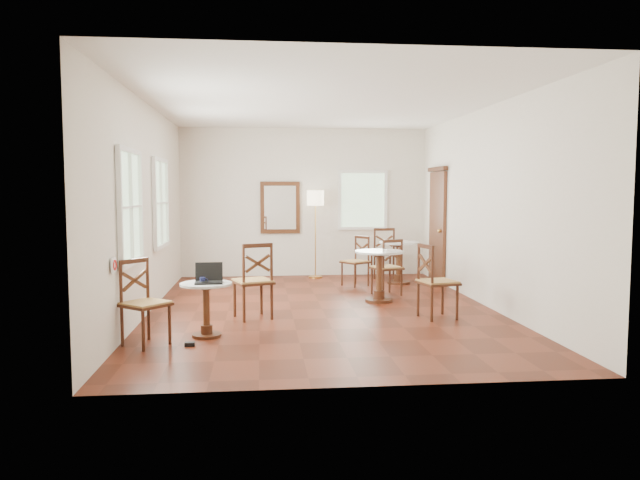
# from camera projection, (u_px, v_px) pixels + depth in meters

# --- Properties ---
(ground) EXTENTS (7.00, 7.00, 0.00)m
(ground) POSITION_uv_depth(u_px,v_px,m) (322.00, 309.00, 8.77)
(ground) COLOR #541D0E
(ground) RESTS_ON ground
(room_shell) EXTENTS (5.02, 7.02, 3.01)m
(room_shell) POSITION_uv_depth(u_px,v_px,m) (316.00, 181.00, 8.88)
(room_shell) COLOR silver
(room_shell) RESTS_ON ground
(cafe_table_near) EXTENTS (0.62, 0.62, 0.65)m
(cafe_table_near) POSITION_uv_depth(u_px,v_px,m) (206.00, 303.00, 7.09)
(cafe_table_near) COLOR #3F1E0F
(cafe_table_near) RESTS_ON ground
(cafe_table_mid) EXTENTS (0.76, 0.76, 0.81)m
(cafe_table_mid) POSITION_uv_depth(u_px,v_px,m) (379.00, 270.00, 9.32)
(cafe_table_mid) COLOR #3F1E0F
(cafe_table_mid) RESTS_ON ground
(cafe_table_back) EXTENTS (0.75, 0.75, 0.79)m
(cafe_table_back) POSITION_uv_depth(u_px,v_px,m) (399.00, 258.00, 11.13)
(cafe_table_back) COLOR #3F1E0F
(cafe_table_back) RESTS_ON ground
(chair_near_a) EXTENTS (0.62, 0.62, 1.05)m
(chair_near_a) POSITION_uv_depth(u_px,v_px,m) (253.00, 281.00, 8.08)
(chair_near_a) COLOR #3F1E0F
(chair_near_a) RESTS_ON ground
(chair_near_b) EXTENTS (0.63, 0.63, 0.97)m
(chair_near_b) POSITION_uv_depth(u_px,v_px,m) (144.00, 303.00, 6.70)
(chair_near_b) COLOR #3F1E0F
(chair_near_b) RESTS_ON ground
(chair_mid_a) EXTENTS (0.56, 0.56, 0.95)m
(chair_mid_a) POSITION_uv_depth(u_px,v_px,m) (387.00, 267.00, 9.89)
(chair_mid_a) COLOR #3F1E0F
(chair_mid_a) RESTS_ON ground
(chair_mid_b) EXTENTS (0.56, 0.56, 1.02)m
(chair_mid_b) POSITION_uv_depth(u_px,v_px,m) (436.00, 281.00, 8.11)
(chair_mid_b) COLOR #3F1E0F
(chair_mid_b) RESTS_ON ground
(chair_back_a) EXTENTS (0.48, 0.48, 1.01)m
(chair_back_a) POSITION_uv_depth(u_px,v_px,m) (383.00, 253.00, 11.86)
(chair_back_a) COLOR #3F1E0F
(chair_back_a) RESTS_ON ground
(chair_back_b) EXTENTS (0.58, 0.58, 0.91)m
(chair_back_b) POSITION_uv_depth(u_px,v_px,m) (356.00, 261.00, 10.90)
(chair_back_b) COLOR #3F1E0F
(chair_back_b) RESTS_ON ground
(floor_lamp) EXTENTS (0.34, 0.34, 1.75)m
(floor_lamp) POSITION_uv_depth(u_px,v_px,m) (315.00, 204.00, 11.79)
(floor_lamp) COLOR #BF8C3F
(floor_lamp) RESTS_ON ground
(laptop) EXTENTS (0.34, 0.29, 0.23)m
(laptop) POSITION_uv_depth(u_px,v_px,m) (209.00, 278.00, 7.09)
(laptop) COLOR black
(laptop) RESTS_ON cafe_table_near
(mouse) EXTENTS (0.11, 0.10, 0.04)m
(mouse) POSITION_uv_depth(u_px,v_px,m) (204.00, 282.00, 6.99)
(mouse) COLOR black
(mouse) RESTS_ON cafe_table_near
(navy_mug) EXTENTS (0.10, 0.07, 0.08)m
(navy_mug) POSITION_uv_depth(u_px,v_px,m) (203.00, 280.00, 7.01)
(navy_mug) COLOR #111438
(navy_mug) RESTS_ON cafe_table_near
(water_glass) EXTENTS (0.06, 0.06, 0.09)m
(water_glass) POSITION_uv_depth(u_px,v_px,m) (202.00, 278.00, 7.18)
(water_glass) COLOR white
(water_glass) RESTS_ON cafe_table_near
(power_adapter) EXTENTS (0.11, 0.07, 0.04)m
(power_adapter) POSITION_uv_depth(u_px,v_px,m) (190.00, 344.00, 6.68)
(power_adapter) COLOR black
(power_adapter) RESTS_ON ground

